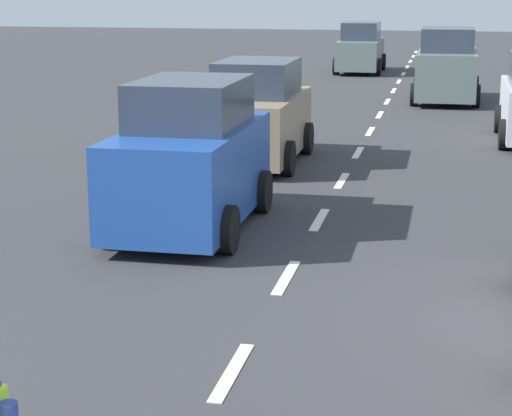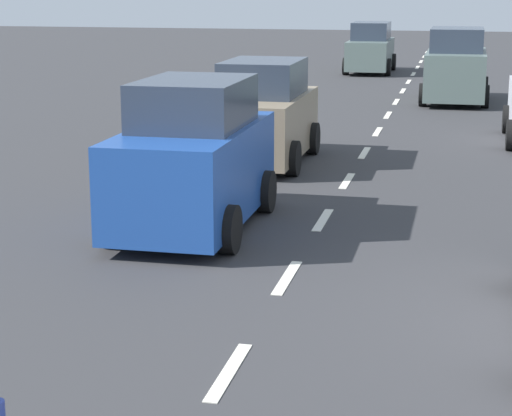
% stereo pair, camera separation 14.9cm
% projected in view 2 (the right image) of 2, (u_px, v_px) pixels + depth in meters
% --- Properties ---
extents(ground_plane, '(96.00, 96.00, 0.00)m').
position_uv_depth(ground_plane, '(379.00, 130.00, 23.51)').
color(ground_plane, '#333335').
extents(lane_center_line, '(0.14, 46.40, 0.01)m').
position_uv_depth(lane_center_line, '(392.00, 108.00, 27.50)').
color(lane_center_line, silver).
rests_on(lane_center_line, ground).
extents(car_oncoming_third, '(1.87, 3.97, 2.00)m').
position_uv_depth(car_oncoming_third, '(370.00, 49.00, 37.94)').
color(car_oncoming_third, slate).
rests_on(car_oncoming_third, ground).
extents(car_oncoming_second, '(1.94, 3.85, 2.08)m').
position_uv_depth(car_oncoming_second, '(263.00, 116.00, 19.14)').
color(car_oncoming_second, gray).
rests_on(car_oncoming_second, ground).
extents(car_oncoming_lead, '(1.94, 3.90, 2.24)m').
position_uv_depth(car_oncoming_lead, '(193.00, 160.00, 14.02)').
color(car_oncoming_lead, '#1E4799').
rests_on(car_oncoming_lead, ground).
extents(car_outgoing_far, '(2.02, 4.02, 2.25)m').
position_uv_depth(car_outgoing_far, '(456.00, 68.00, 28.67)').
color(car_outgoing_far, slate).
rests_on(car_outgoing_far, ground).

